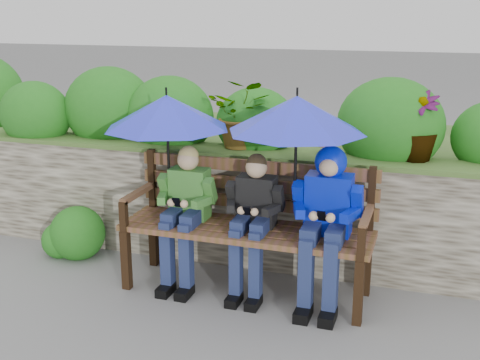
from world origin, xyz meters
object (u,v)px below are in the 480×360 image
(boy_left, at_px, (185,207))
(boy_right, at_px, (326,212))
(umbrella_right, at_px, (297,114))
(park_bench, at_px, (249,218))
(umbrella_left, at_px, (167,112))
(boy_middle, at_px, (253,215))

(boy_left, bearing_deg, boy_right, 0.27)
(boy_left, distance_m, umbrella_right, 1.21)
(park_bench, height_order, boy_left, boy_left)
(boy_left, xyz_separation_m, umbrella_right, (0.90, 0.03, 0.81))
(boy_left, relative_size, umbrella_left, 1.13)
(umbrella_left, bearing_deg, boy_right, -2.72)
(boy_left, distance_m, umbrella_left, 0.78)
(umbrella_right, bearing_deg, boy_middle, -174.73)
(park_bench, height_order, boy_right, boy_right)
(boy_middle, height_order, umbrella_left, umbrella_left)
(park_bench, bearing_deg, umbrella_left, -177.78)
(park_bench, bearing_deg, boy_right, -7.94)
(boy_right, bearing_deg, umbrella_right, 174.03)
(park_bench, height_order, boy_middle, boy_middle)
(park_bench, bearing_deg, boy_left, -169.57)
(boy_right, relative_size, umbrella_left, 1.21)
(boy_left, xyz_separation_m, umbrella_left, (-0.17, 0.07, 0.76))
(boy_right, distance_m, umbrella_right, 0.77)
(umbrella_left, distance_m, umbrella_right, 1.07)
(boy_middle, xyz_separation_m, boy_right, (0.58, 0.00, 0.09))
(boy_middle, height_order, boy_right, boy_right)
(park_bench, distance_m, boy_left, 0.53)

